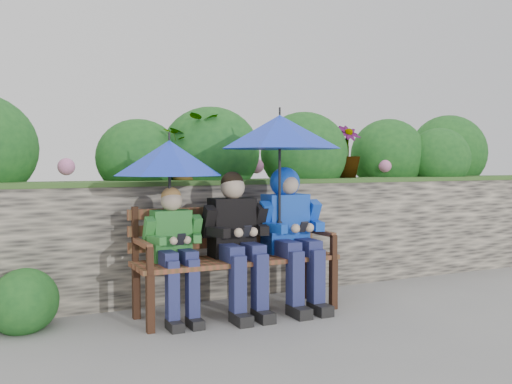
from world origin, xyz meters
name	(u,v)px	position (x,y,z in m)	size (l,w,h in m)	color
ground	(261,313)	(0.00, 0.00, 0.00)	(60.00, 60.00, 0.00)	slate
garden_backdrop	(192,214)	(-0.02, 1.59, 0.65)	(8.00, 2.88, 1.82)	#2E2C2A
park_bench	(234,251)	(-0.17, 0.14, 0.48)	(1.61, 0.47, 0.85)	#341E13
boy_left	(175,246)	(-0.68, 0.08, 0.57)	(0.43, 0.50, 1.00)	#217D26
boy_middle	(237,236)	(-0.18, 0.06, 0.61)	(0.51, 0.59, 1.11)	black
boy_right	(291,225)	(0.30, 0.07, 0.67)	(0.53, 0.65, 1.15)	#1540B9
umbrella_left	(169,158)	(-0.70, 0.13, 1.22)	(0.83, 0.83, 0.75)	#1633C7
umbrella_right	(280,132)	(0.18, 0.04, 1.43)	(0.98, 0.98, 0.94)	#1633C7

